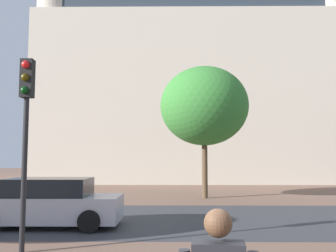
# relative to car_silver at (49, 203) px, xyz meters

# --- Properties ---
(ground_plane) EXTENTS (120.00, 120.00, 0.00)m
(ground_plane) POSITION_rel_car_silver_xyz_m (3.43, 2.37, -0.71)
(ground_plane) COLOR brown
(street_asphalt_strip) EXTENTS (120.00, 7.01, 0.00)m
(street_asphalt_strip) POSITION_rel_car_silver_xyz_m (3.43, 1.54, -0.71)
(street_asphalt_strip) COLOR #38383D
(street_asphalt_strip) RESTS_ON ground_plane
(landmark_building) EXTENTS (26.89, 12.87, 35.00)m
(landmark_building) POSITION_rel_car_silver_xyz_m (5.41, 23.37, 8.48)
(landmark_building) COLOR beige
(landmark_building) RESTS_ON ground_plane
(car_silver) EXTENTS (4.39, 1.99, 1.48)m
(car_silver) POSITION_rel_car_silver_xyz_m (0.00, 0.00, 0.00)
(car_silver) COLOR #B2B2BC
(car_silver) RESTS_ON ground_plane
(traffic_light_pole) EXTENTS (0.28, 0.34, 4.40)m
(traffic_light_pole) POSITION_rel_car_silver_xyz_m (0.43, -3.06, 2.38)
(traffic_light_pole) COLOR black
(traffic_light_pole) RESTS_ON ground_plane
(tree_curb_far) EXTENTS (4.69, 4.69, 6.99)m
(tree_curb_far) POSITION_rel_car_silver_xyz_m (5.54, 8.01, 4.15)
(tree_curb_far) COLOR brown
(tree_curb_far) RESTS_ON ground_plane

